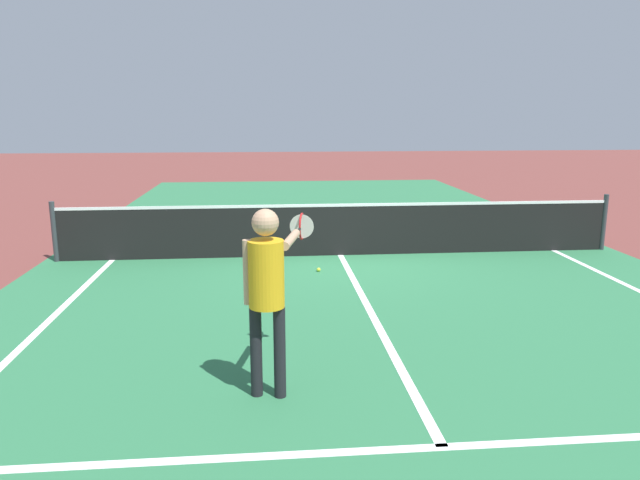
% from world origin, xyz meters
% --- Properties ---
extents(ground_plane, '(60.00, 60.00, 0.00)m').
position_xyz_m(ground_plane, '(0.00, 0.00, 0.00)').
color(ground_plane, brown).
extents(court_surface_inbounds, '(10.62, 24.40, 0.00)m').
position_xyz_m(court_surface_inbounds, '(0.00, 0.00, 0.00)').
color(court_surface_inbounds, '#2D7247').
rests_on(court_surface_inbounds, ground_plane).
extents(line_service_near, '(8.22, 0.10, 0.01)m').
position_xyz_m(line_service_near, '(0.00, -6.40, 0.00)').
color(line_service_near, white).
rests_on(line_service_near, ground_plane).
extents(line_center_service, '(0.10, 6.40, 0.01)m').
position_xyz_m(line_center_service, '(0.00, -3.20, 0.00)').
color(line_center_service, white).
rests_on(line_center_service, ground_plane).
extents(net, '(10.22, 0.09, 1.07)m').
position_xyz_m(net, '(0.00, 0.00, 0.49)').
color(net, '#33383D').
rests_on(net, ground_plane).
extents(player_near, '(0.70, 1.18, 1.76)m').
position_xyz_m(player_near, '(-1.34, -5.38, 1.10)').
color(player_near, black).
rests_on(player_near, ground_plane).
extents(tennis_ball_near_net, '(0.07, 0.07, 0.07)m').
position_xyz_m(tennis_ball_near_net, '(-0.50, -1.11, 0.03)').
color(tennis_ball_near_net, '#CCE033').
rests_on(tennis_ball_near_net, ground_plane).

